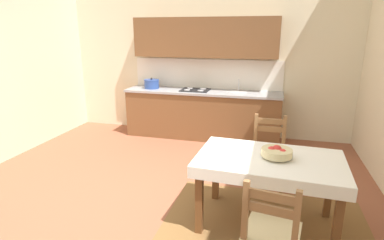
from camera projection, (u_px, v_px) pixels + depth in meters
name	position (u px, v px, depth m)	size (l,w,h in m)	color
ground_plane	(147.00, 216.00, 3.50)	(6.00, 6.60, 0.10)	#99563D
wall_back	(207.00, 25.00, 5.75)	(6.00, 0.12, 4.13)	beige
area_rug	(264.00, 229.00, 3.18)	(2.10, 1.60, 0.01)	brown
kitchen_cabinetry	(203.00, 93.00, 5.78)	(2.89, 0.63, 2.20)	brown
dining_table	(269.00, 170.00, 3.10)	(1.48, 0.95, 0.75)	brown
dining_chair_kitchen_side	(268.00, 154.00, 3.96)	(0.42, 0.42, 0.93)	#D1BC89
dining_chair_camera_side	(271.00, 234.00, 2.40)	(0.48, 0.48, 0.93)	#D1BC89
fruit_bowl	(277.00, 152.00, 3.04)	(0.30, 0.30, 0.12)	beige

